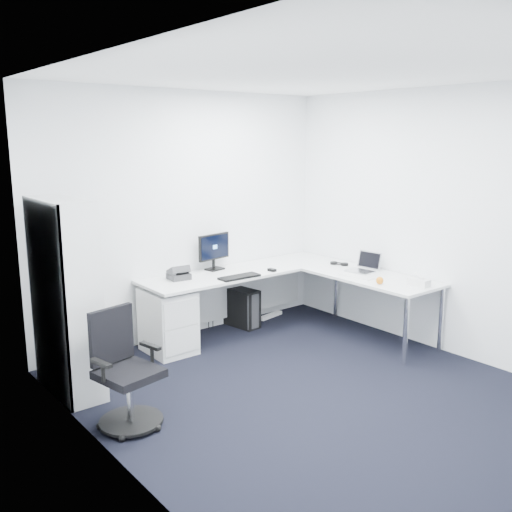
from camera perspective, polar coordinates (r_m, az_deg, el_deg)
ground at (r=5.12m, az=6.21°, el=-13.72°), size 4.20×4.20×0.00m
ceiling at (r=4.65m, az=6.99°, el=17.88°), size 4.20×4.20×0.00m
wall_back at (r=6.34m, az=-7.02°, el=4.01°), size 3.60×0.02×2.70m
wall_left at (r=3.68m, az=-13.66°, el=-1.94°), size 0.02×4.20×2.70m
wall_right at (r=6.10m, az=18.63°, el=3.17°), size 0.02×4.20×2.70m
l_desk at (r=6.30m, az=0.86°, el=-5.15°), size 2.48×1.39×0.72m
drawer_pedestal at (r=6.01m, az=-8.79°, el=-6.45°), size 0.43×0.54×0.67m
bookshelf at (r=5.17m, az=-18.51°, el=-3.96°), size 0.33×0.85×1.70m
task_chair at (r=4.53m, az=-12.59°, el=-11.12°), size 0.60×0.60×0.92m
black_pc_tower at (r=6.77m, az=-1.52°, el=-5.15°), size 0.27×0.49×0.45m
beige_pc_tower at (r=5.85m, az=-14.96°, el=-8.56°), size 0.23×0.45×0.41m
power_strip at (r=7.14m, az=1.49°, el=-5.97°), size 0.38×0.13×0.04m
monitor at (r=6.44m, az=-4.17°, el=0.46°), size 0.46×0.21×0.42m
black_keyboard at (r=6.10m, az=-1.67°, el=-2.10°), size 0.47×0.17×0.02m
mouse at (r=6.39m, az=1.60°, el=-1.41°), size 0.06×0.10×0.03m
desk_phone at (r=6.09m, az=-7.74°, el=-1.63°), size 0.23×0.23×0.15m
laptop at (r=6.44m, az=10.38°, el=-0.66°), size 0.34×0.33×0.21m
white_keyboard at (r=6.24m, az=9.95°, el=-2.00°), size 0.15×0.41×0.01m
headphones at (r=6.77m, az=8.32°, el=-0.67°), size 0.19×0.23×0.05m
orange_fruit at (r=5.97m, az=12.27°, el=-2.41°), size 0.08×0.08×0.08m
tissue_box at (r=5.99m, az=15.95°, el=-2.55°), size 0.12×0.22×0.07m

